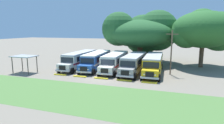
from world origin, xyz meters
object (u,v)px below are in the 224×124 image
(parked_bus_slot_1, at_px, (96,60))
(broad_shade_tree, at_px, (142,33))
(parked_bus_slot_0, at_px, (80,59))
(utility_pole, at_px, (171,51))
(secondary_tree, at_px, (205,30))
(parked_bus_slot_3, at_px, (134,62))
(waiting_shelter, at_px, (24,58))
(parked_bus_slot_2, at_px, (115,61))
(parked_bus_slot_4, at_px, (153,63))

(parked_bus_slot_1, xyz_separation_m, broad_shade_tree, (6.28, 10.07, 4.59))
(parked_bus_slot_0, distance_m, parked_bus_slot_1, 3.15)
(utility_pole, bearing_deg, parked_bus_slot_1, 177.17)
(parked_bus_slot_1, bearing_deg, secondary_tree, 109.62)
(parked_bus_slot_0, height_order, parked_bus_slot_3, same)
(parked_bus_slot_1, relative_size, utility_pole, 1.62)
(secondary_tree, height_order, waiting_shelter, secondary_tree)
(broad_shade_tree, relative_size, utility_pole, 2.27)
(parked_bus_slot_2, height_order, utility_pole, utility_pole)
(parked_bus_slot_3, distance_m, utility_pole, 6.02)
(waiting_shelter, bearing_deg, broad_shade_tree, 46.67)
(parked_bus_slot_1, relative_size, parked_bus_slot_4, 1.01)
(parked_bus_slot_0, distance_m, waiting_shelter, 9.12)
(parked_bus_slot_3, distance_m, waiting_shelter, 17.52)
(secondary_tree, bearing_deg, parked_bus_slot_0, -159.06)
(secondary_tree, bearing_deg, parked_bus_slot_3, -142.98)
(broad_shade_tree, height_order, secondary_tree, broad_shade_tree)
(parked_bus_slot_3, bearing_deg, parked_bus_slot_4, 93.60)
(parked_bus_slot_4, bearing_deg, waiting_shelter, -73.70)
(parked_bus_slot_2, bearing_deg, parked_bus_slot_4, 85.65)
(parked_bus_slot_1, bearing_deg, waiting_shelter, -59.02)
(parked_bus_slot_1, height_order, secondary_tree, secondary_tree)
(waiting_shelter, bearing_deg, parked_bus_slot_3, 20.61)
(parked_bus_slot_1, relative_size, broad_shade_tree, 0.71)
(secondary_tree, xyz_separation_m, utility_pole, (-5.46, -8.51, -3.19))
(parked_bus_slot_2, height_order, waiting_shelter, parked_bus_slot_2)
(broad_shade_tree, distance_m, secondary_tree, 11.94)
(parked_bus_slot_2, bearing_deg, parked_bus_slot_3, 81.03)
(parked_bus_slot_0, bearing_deg, secondary_tree, 110.42)
(parked_bus_slot_3, bearing_deg, parked_bus_slot_2, -96.17)
(parked_bus_slot_0, distance_m, secondary_tree, 23.23)
(parked_bus_slot_1, height_order, parked_bus_slot_2, same)
(waiting_shelter, bearing_deg, parked_bus_slot_1, 35.03)
(parked_bus_slot_3, relative_size, parked_bus_slot_4, 1.00)
(parked_bus_slot_4, xyz_separation_m, broad_shade_tree, (-3.63, 10.40, 4.59))
(parked_bus_slot_0, bearing_deg, broad_shade_tree, 136.95)
(parked_bus_slot_0, bearing_deg, parked_bus_slot_4, 88.92)
(parked_bus_slot_4, height_order, broad_shade_tree, broad_shade_tree)
(broad_shade_tree, xyz_separation_m, waiting_shelter, (-15.79, -16.74, -3.71))
(parked_bus_slot_0, xyz_separation_m, utility_pole, (15.68, -0.42, 2.04))
(utility_pole, bearing_deg, parked_bus_slot_0, 178.48)
(utility_pole, relative_size, waiting_shelter, 1.87)
(parked_bus_slot_3, xyz_separation_m, waiting_shelter, (-16.38, -6.16, 0.87))
(parked_bus_slot_0, relative_size, broad_shade_tree, 0.71)
(parked_bus_slot_4, distance_m, waiting_shelter, 20.45)
(secondary_tree, bearing_deg, parked_bus_slot_1, -156.34)
(parked_bus_slot_0, xyz_separation_m, parked_bus_slot_2, (6.65, 0.08, 0.00))
(parked_bus_slot_0, height_order, secondary_tree, secondary_tree)
(parked_bus_slot_0, distance_m, parked_bus_slot_4, 13.06)
(parked_bus_slot_3, xyz_separation_m, parked_bus_slot_4, (3.05, 0.18, 0.00))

